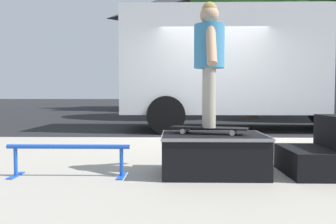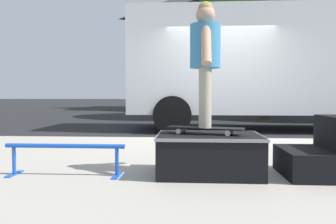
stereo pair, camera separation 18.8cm
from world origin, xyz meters
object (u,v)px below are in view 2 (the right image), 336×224
skate_box (209,153)px  box_truck (265,65)px  skater_kid (205,54)px  skateboard (205,128)px  grind_rail (65,152)px  kicker_ramp (335,152)px

skate_box → box_truck: 6.03m
skate_box → skater_kid: skater_kid is taller
skateboard → grind_rail: bearing=-172.8°
grind_rail → box_truck: size_ratio=0.17×
kicker_ramp → skateboard: kicker_ramp is taller
skate_box → grind_rail: skate_box is taller
skater_kid → skate_box: bearing=-43.9°
skate_box → skater_kid: size_ratio=0.82×
box_truck → skater_kid: bearing=-108.1°
grind_rail → skateboard: bearing=7.2°
grind_rail → kicker_ramp: bearing=2.9°
kicker_ramp → skater_kid: (-1.27, 0.04, 0.97)m
grind_rail → skateboard: size_ratio=1.50×
skate_box → grind_rail: bearing=-174.6°
skater_kid → box_truck: size_ratio=0.18×
skater_kid → box_truck: (1.82, 5.56, 0.37)m
grind_rail → box_truck: bearing=60.8°
grind_rail → box_truck: 6.71m
skate_box → skateboard: skateboard is taller
skate_box → skateboard: size_ratio=1.28×
skate_box → grind_rail: size_ratio=0.86×
kicker_ramp → grind_rail: bearing=-177.1°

